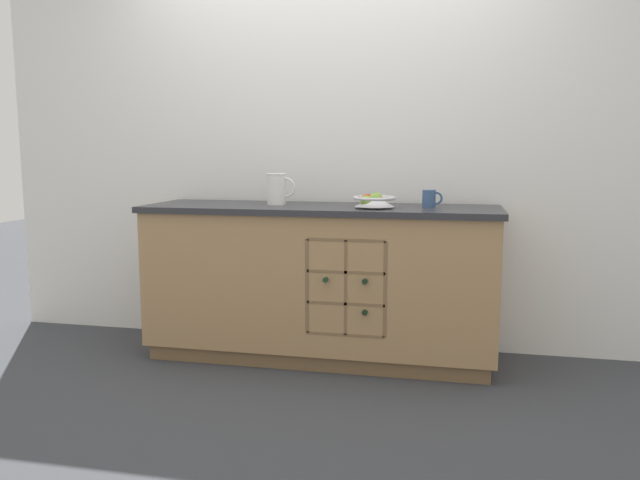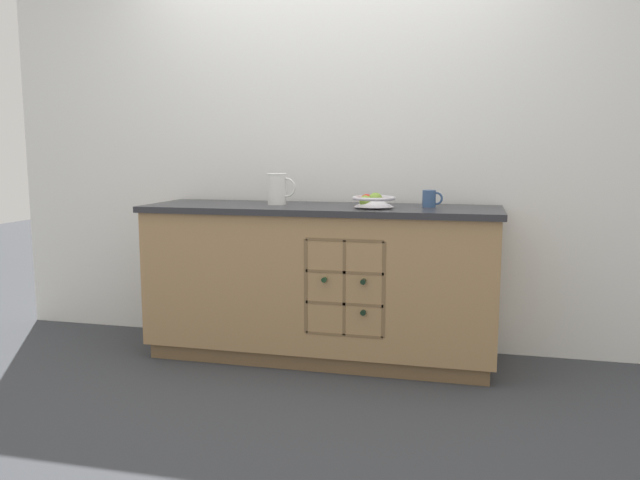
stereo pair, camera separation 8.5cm
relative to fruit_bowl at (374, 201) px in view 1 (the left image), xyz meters
The scene contains 6 objects.
ground_plane 1.00m from the fruit_bowl, 165.25° to the left, with size 14.00×14.00×0.00m, color #383A3F.
back_wall 0.63m from the fruit_bowl, 126.39° to the left, with size 4.40×0.06×2.55m, color white.
kitchen_island 0.59m from the fruit_bowl, 165.49° to the left, with size 2.04×0.62×0.90m.
fruit_bowl is the anchor object (origin of this frame).
white_pitcher 0.60m from the fruit_bowl, 168.73° to the left, with size 0.17×0.11×0.18m.
ceramic_mug 0.33m from the fruit_bowl, 26.22° to the left, with size 0.11×0.07×0.10m.
Camera 1 is at (0.77, -3.49, 1.20)m, focal length 35.00 mm.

